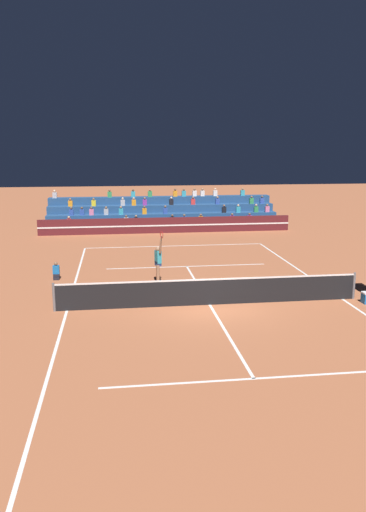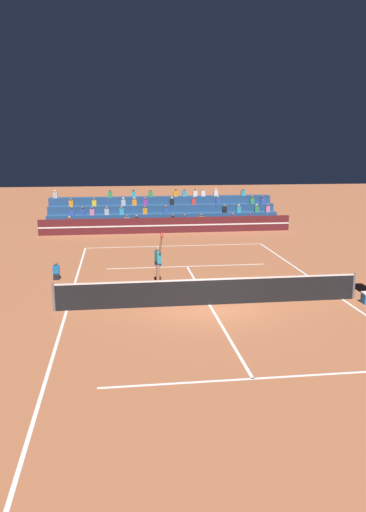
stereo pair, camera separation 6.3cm
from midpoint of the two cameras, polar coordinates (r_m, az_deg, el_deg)
ground_plane at (r=19.70m, az=3.13°, el=-5.59°), size 120.00×120.00×0.00m
court_lines at (r=19.70m, az=3.13°, el=-5.58°), size 11.10×23.90×0.01m
tennis_net at (r=19.54m, az=3.15°, el=-4.07°), size 12.00×0.10×1.10m
sponsor_banner_wall at (r=35.78m, az=-1.78°, el=3.54°), size 18.00×0.26×1.10m
bleacher_stand at (r=38.86m, az=-2.24°, el=4.68°), size 17.39×3.80×2.83m
ball_kid_courtside at (r=24.00m, az=-14.20°, el=-1.83°), size 0.30×0.36×0.84m
tennis_player at (r=22.40m, az=-2.79°, el=-0.73°), size 0.36×0.87×2.50m
tennis_ball at (r=22.49m, az=-0.53°, el=-3.18°), size 0.07×0.07×0.07m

